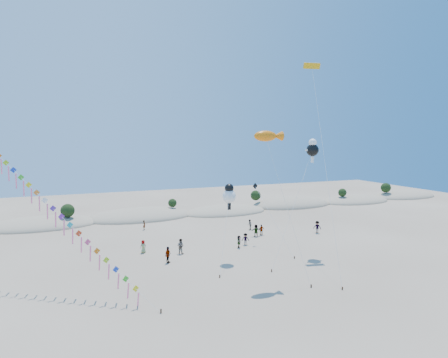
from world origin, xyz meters
TOP-DOWN VIEW (x-y plane):
  - ground at (0.00, 0.00)m, footprint 160.00×160.00m
  - dune_ridge at (1.06, 45.14)m, footprint 145.30×11.49m
  - kite_train at (-15.06, 18.28)m, footprint 20.10×21.06m
  - fish_kite at (7.47, 11.29)m, footprint 4.10×4.96m
  - cartoon_kite_low at (5.93, 17.78)m, footprint 4.06×6.06m
  - cartoon_kite_high at (16.81, 17.06)m, footprint 9.40×5.83m
  - parafoil_kite at (17.72, 18.82)m, footprint 6.67×14.29m
  - dark_kite at (12.48, 20.97)m, footprint 1.46×8.76m
  - beachgoers at (9.56, 24.02)m, footprint 27.17×17.60m

SIDE VIEW (x-z plane):
  - ground at x=0.00m, z-range 0.00..0.00m
  - dune_ridge at x=1.06m, z-range -2.67..2.90m
  - beachgoers at x=9.56m, z-range -0.08..1.81m
  - dark_kite at x=12.48m, z-range 1.36..9.54m
  - cartoon_kite_low at x=5.93m, z-range 3.21..12.21m
  - kite_train at x=-15.06m, z-range 0.21..19.67m
  - cartoon_kite_high at x=16.81m, z-range 5.84..20.04m
  - fish_kite at x=7.47m, z-range 6.93..21.93m
  - parafoil_kite at x=17.72m, z-range 10.90..34.69m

